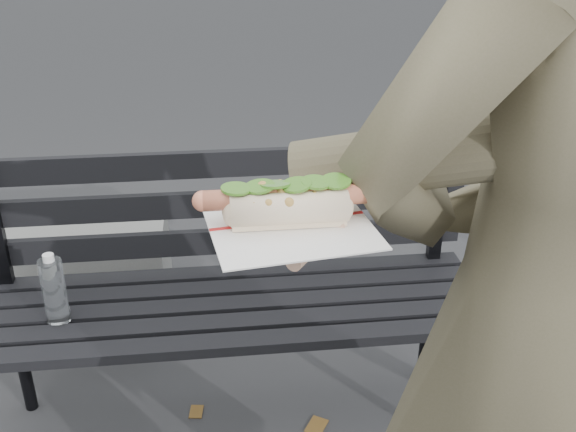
# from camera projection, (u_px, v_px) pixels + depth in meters

# --- Properties ---
(park_bench) EXTENTS (1.50, 0.44, 0.88)m
(park_bench) POSITION_uv_depth(u_px,v_px,m) (223.00, 277.00, 2.00)
(park_bench) COLOR black
(park_bench) RESTS_ON ground
(concrete_block) EXTENTS (1.20, 0.40, 0.40)m
(concrete_block) POSITION_uv_depth(u_px,v_px,m) (12.00, 275.00, 2.63)
(concrete_block) COLOR slate
(concrete_block) RESTS_ON ground
(person) EXTENTS (0.78, 0.59, 1.92)m
(person) POSITION_uv_depth(u_px,v_px,m) (547.00, 331.00, 1.03)
(person) COLOR brown
(person) RESTS_ON ground
(held_hotdog) EXTENTS (0.63, 0.30, 0.20)m
(held_hotdog) POSITION_uv_depth(u_px,v_px,m) (435.00, 166.00, 0.86)
(held_hotdog) COLOR brown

